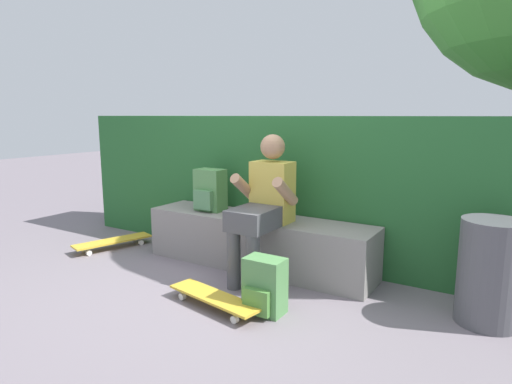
{
  "coord_description": "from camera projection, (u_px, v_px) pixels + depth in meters",
  "views": [
    {
      "loc": [
        2.02,
        -2.96,
        1.38
      ],
      "look_at": [
        -0.1,
        0.44,
        0.67
      ],
      "focal_mm": 30.59,
      "sensor_mm": 36.0,
      "label": 1
    }
  ],
  "objects": [
    {
      "name": "hedge_row",
      "position": [
        320.0,
        187.0,
        4.26
      ],
      "size": [
        5.51,
        0.73,
        1.37
      ],
      "color": "#255E2C",
      "rests_on": "ground"
    },
    {
      "name": "backpack_on_ground",
      "position": [
        264.0,
        287.0,
        3.06
      ],
      "size": [
        0.28,
        0.23,
        0.4
      ],
      "color": "#51894C",
      "rests_on": "ground"
    },
    {
      "name": "backpack_on_bench",
      "position": [
        210.0,
        191.0,
        4.18
      ],
      "size": [
        0.28,
        0.23,
        0.4
      ],
      "color": "#51894C",
      "rests_on": "bench_main"
    },
    {
      "name": "trash_bin",
      "position": [
        490.0,
        272.0,
        2.88
      ],
      "size": [
        0.41,
        0.41,
        0.71
      ],
      "color": "#4C4C51",
      "rests_on": "ground"
    },
    {
      "name": "ground_plane",
      "position": [
        238.0,
        277.0,
        3.77
      ],
      "size": [
        24.0,
        24.0,
        0.0
      ],
      "primitive_type": "plane",
      "color": "slate"
    },
    {
      "name": "bench_main",
      "position": [
        257.0,
        242.0,
        3.98
      ],
      "size": [
        2.17,
        0.49,
        0.47
      ],
      "color": "gray",
      "rests_on": "ground"
    },
    {
      "name": "skateboard_near_person",
      "position": [
        215.0,
        298.0,
        3.16
      ],
      "size": [
        0.82,
        0.34,
        0.09
      ],
      "color": "gold",
      "rests_on": "ground"
    },
    {
      "name": "skateboard_beside_bench",
      "position": [
        113.0,
        241.0,
        4.56
      ],
      "size": [
        0.43,
        0.82,
        0.09
      ],
      "color": "gold",
      "rests_on": "ground"
    },
    {
      "name": "person_skater",
      "position": [
        264.0,
        202.0,
        3.62
      ],
      "size": [
        0.49,
        0.62,
        1.22
      ],
      "color": "gold",
      "rests_on": "ground"
    }
  ]
}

